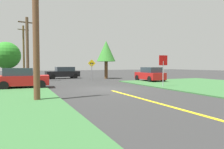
{
  "coord_description": "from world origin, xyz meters",
  "views": [
    {
      "loc": [
        -6.03,
        -14.0,
        1.83
      ],
      "look_at": [
        1.49,
        2.21,
        1.01
      ],
      "focal_mm": 31.95,
      "sensor_mm": 36.0,
      "label": 1
    }
  ],
  "objects_px": {
    "parked_car_near_building": "(22,78)",
    "car_approaching_junction": "(63,73)",
    "oak_tree_left": "(7,55)",
    "stop_sign": "(163,65)",
    "utility_pole_mid": "(27,49)",
    "direction_sign": "(92,68)",
    "car_on_crossroad": "(150,74)",
    "utility_pole_far": "(24,50)",
    "utility_pole_near": "(36,28)",
    "pine_tree_center": "(106,52)"
  },
  "relations": [
    {
      "from": "parked_car_near_building",
      "to": "stop_sign",
      "type": "bearing_deg",
      "value": -15.95
    },
    {
      "from": "car_approaching_junction",
      "to": "car_on_crossroad",
      "type": "xyz_separation_m",
      "value": [
        7.98,
        -9.32,
        -0.0
      ]
    },
    {
      "from": "car_on_crossroad",
      "to": "oak_tree_left",
      "type": "distance_m",
      "value": 21.6
    },
    {
      "from": "pine_tree_center",
      "to": "car_on_crossroad",
      "type": "bearing_deg",
      "value": -67.8
    },
    {
      "from": "utility_pole_near",
      "to": "direction_sign",
      "type": "distance_m",
      "value": 13.36
    },
    {
      "from": "utility_pole_mid",
      "to": "utility_pole_far",
      "type": "xyz_separation_m",
      "value": [
        -0.15,
        13.19,
        0.73
      ]
    },
    {
      "from": "pine_tree_center",
      "to": "stop_sign",
      "type": "bearing_deg",
      "value": -89.77
    },
    {
      "from": "stop_sign",
      "to": "utility_pole_near",
      "type": "xyz_separation_m",
      "value": [
        -10.09,
        -2.46,
        1.8
      ]
    },
    {
      "from": "stop_sign",
      "to": "utility_pole_mid",
      "type": "height_order",
      "value": "utility_pole_mid"
    },
    {
      "from": "oak_tree_left",
      "to": "utility_pole_far",
      "type": "bearing_deg",
      "value": 54.17
    },
    {
      "from": "parked_car_near_building",
      "to": "car_approaching_junction",
      "type": "height_order",
      "value": "same"
    },
    {
      "from": "stop_sign",
      "to": "oak_tree_left",
      "type": "xyz_separation_m",
      "value": [
        -12.64,
        20.56,
        1.42
      ]
    },
    {
      "from": "pine_tree_center",
      "to": "utility_pole_far",
      "type": "bearing_deg",
      "value": 130.42
    },
    {
      "from": "utility_pole_mid",
      "to": "pine_tree_center",
      "type": "distance_m",
      "value": 10.09
    },
    {
      "from": "stop_sign",
      "to": "direction_sign",
      "type": "xyz_separation_m",
      "value": [
        -3.24,
        8.81,
        -0.33
      ]
    },
    {
      "from": "utility_pole_near",
      "to": "pine_tree_center",
      "type": "height_order",
      "value": "utility_pole_near"
    },
    {
      "from": "direction_sign",
      "to": "pine_tree_center",
      "type": "height_order",
      "value": "pine_tree_center"
    },
    {
      "from": "direction_sign",
      "to": "oak_tree_left",
      "type": "height_order",
      "value": "oak_tree_left"
    },
    {
      "from": "utility_pole_far",
      "to": "car_approaching_junction",
      "type": "bearing_deg",
      "value": -62.09
    },
    {
      "from": "utility_pole_near",
      "to": "utility_pole_far",
      "type": "relative_size",
      "value": 0.84
    },
    {
      "from": "car_approaching_junction",
      "to": "utility_pole_far",
      "type": "bearing_deg",
      "value": -65.39
    },
    {
      "from": "parked_car_near_building",
      "to": "utility_pole_near",
      "type": "height_order",
      "value": "utility_pole_near"
    },
    {
      "from": "utility_pole_far",
      "to": "oak_tree_left",
      "type": "xyz_separation_m",
      "value": [
        -2.43,
        -3.36,
        -1.07
      ]
    },
    {
      "from": "parked_car_near_building",
      "to": "car_on_crossroad",
      "type": "xyz_separation_m",
      "value": [
        13.3,
        1.42,
        0.0
      ]
    },
    {
      "from": "car_on_crossroad",
      "to": "oak_tree_left",
      "type": "height_order",
      "value": "oak_tree_left"
    },
    {
      "from": "oak_tree_left",
      "to": "pine_tree_center",
      "type": "distance_m",
      "value": 15.23
    },
    {
      "from": "stop_sign",
      "to": "pine_tree_center",
      "type": "distance_m",
      "value": 12.12
    },
    {
      "from": "utility_pole_near",
      "to": "utility_pole_mid",
      "type": "xyz_separation_m",
      "value": [
        0.03,
        13.19,
        -0.04
      ]
    },
    {
      "from": "stop_sign",
      "to": "car_approaching_junction",
      "type": "xyz_separation_m",
      "value": [
        -5.37,
        14.79,
        -1.1
      ]
    },
    {
      "from": "car_approaching_junction",
      "to": "utility_pole_mid",
      "type": "relative_size",
      "value": 0.65
    },
    {
      "from": "car_approaching_junction",
      "to": "utility_pole_far",
      "type": "relative_size",
      "value": 0.54
    },
    {
      "from": "utility_pole_mid",
      "to": "direction_sign",
      "type": "height_order",
      "value": "utility_pole_mid"
    },
    {
      "from": "stop_sign",
      "to": "pine_tree_center",
      "type": "xyz_separation_m",
      "value": [
        -0.05,
        11.99,
        1.83
      ]
    },
    {
      "from": "parked_car_near_building",
      "to": "direction_sign",
      "type": "relative_size",
      "value": 1.56
    },
    {
      "from": "oak_tree_left",
      "to": "car_approaching_junction",
      "type": "bearing_deg",
      "value": -38.47
    },
    {
      "from": "car_approaching_junction",
      "to": "oak_tree_left",
      "type": "xyz_separation_m",
      "value": [
        -7.26,
        5.77,
        2.52
      ]
    },
    {
      "from": "parked_car_near_building",
      "to": "pine_tree_center",
      "type": "bearing_deg",
      "value": 41.51
    },
    {
      "from": "car_approaching_junction",
      "to": "oak_tree_left",
      "type": "distance_m",
      "value": 9.61
    },
    {
      "from": "utility_pole_near",
      "to": "oak_tree_left",
      "type": "xyz_separation_m",
      "value": [
        -2.55,
        23.02,
        -0.38
      ]
    },
    {
      "from": "car_on_crossroad",
      "to": "pine_tree_center",
      "type": "distance_m",
      "value": 7.62
    },
    {
      "from": "stop_sign",
      "to": "pine_tree_center",
      "type": "relative_size",
      "value": 0.51
    },
    {
      "from": "utility_pole_mid",
      "to": "utility_pole_near",
      "type": "bearing_deg",
      "value": -90.12
    },
    {
      "from": "car_approaching_junction",
      "to": "utility_pole_near",
      "type": "distance_m",
      "value": 18.11
    },
    {
      "from": "stop_sign",
      "to": "car_on_crossroad",
      "type": "xyz_separation_m",
      "value": [
        2.61,
        5.47,
        -1.1
      ]
    },
    {
      "from": "stop_sign",
      "to": "pine_tree_center",
      "type": "bearing_deg",
      "value": -88.75
    },
    {
      "from": "car_on_crossroad",
      "to": "utility_pole_far",
      "type": "xyz_separation_m",
      "value": [
        -12.82,
        18.45,
        3.6
      ]
    },
    {
      "from": "utility_pole_near",
      "to": "direction_sign",
      "type": "xyz_separation_m",
      "value": [
        6.85,
        11.27,
        -2.13
      ]
    },
    {
      "from": "pine_tree_center",
      "to": "car_approaching_junction",
      "type": "bearing_deg",
      "value": 152.26
    },
    {
      "from": "car_approaching_junction",
      "to": "parked_car_near_building",
      "type": "bearing_deg",
      "value": 60.35
    },
    {
      "from": "car_on_crossroad",
      "to": "utility_pole_mid",
      "type": "bearing_deg",
      "value": 70.47
    }
  ]
}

